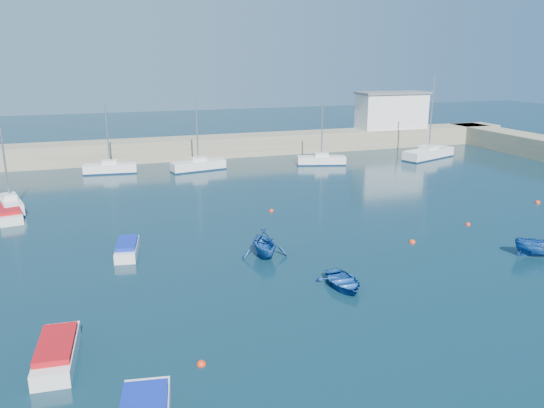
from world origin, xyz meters
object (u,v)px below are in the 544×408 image
object	(u,v)px
harbor_office	(392,111)
motorboat_0	(57,352)
dinghy_right	(542,248)
sailboat_6	(198,165)
sailboat_8	(428,153)
sailboat_5	(110,168)
motorboat_1	(127,248)
dinghy_center	(343,282)
sailboat_3	(11,204)
dinghy_left	(264,243)
sailboat_7	(321,160)
motorboat_2	(9,213)

from	to	relation	value
harbor_office	motorboat_0	xyz separation A→B (m)	(-44.05, -46.26, -4.64)
dinghy_right	sailboat_6	bearing A→B (deg)	54.55
harbor_office	sailboat_8	world-z (taller)	sailboat_8
sailboat_5	harbor_office	bearing A→B (deg)	-74.23
motorboat_1	dinghy_center	bearing A→B (deg)	-30.60
dinghy_center	dinghy_right	world-z (taller)	dinghy_right
sailboat_3	dinghy_right	size ratio (longest dim) A/B	2.04
dinghy_left	motorboat_0	bearing A→B (deg)	-140.55
sailboat_8	dinghy_right	distance (m)	35.52
sailboat_8	motorboat_0	world-z (taller)	sailboat_8
sailboat_6	sailboat_7	world-z (taller)	sailboat_6
dinghy_left	sailboat_3	bearing A→B (deg)	138.17
sailboat_5	sailboat_6	bearing A→B (deg)	-93.54
motorboat_0	dinghy_left	bearing A→B (deg)	40.86
sailboat_3	sailboat_8	xyz separation A→B (m)	(48.40, 9.35, 0.08)
harbor_office	sailboat_6	bearing A→B (deg)	-164.53
sailboat_5	dinghy_center	world-z (taller)	sailboat_5
sailboat_3	dinghy_left	xyz separation A→B (m)	(17.30, -17.27, 0.33)
sailboat_3	sailboat_7	world-z (taller)	sailboat_7
motorboat_0	motorboat_2	xyz separation A→B (m)	(-4.73, 23.91, 0.00)
harbor_office	sailboat_8	xyz separation A→B (m)	(-0.56, -10.53, -4.43)
motorboat_1	motorboat_2	xyz separation A→B (m)	(-8.55, 11.51, 0.03)
sailboat_8	dinghy_center	xyz separation A→B (m)	(-28.33, -32.79, -0.32)
motorboat_1	dinghy_left	size ratio (longest dim) A/B	1.12
sailboat_3	sailboat_7	distance (m)	34.98
harbor_office	dinghy_center	distance (m)	52.29
harbor_office	sailboat_7	bearing A→B (deg)	-147.53
sailboat_5	motorboat_2	distance (m)	17.82
sailboat_3	dinghy_left	distance (m)	24.44
sailboat_5	dinghy_right	distance (m)	44.70
sailboat_8	sailboat_3	bearing A→B (deg)	79.76
sailboat_7	sailboat_6	bearing A→B (deg)	100.67
motorboat_2	sailboat_3	bearing A→B (deg)	83.58
dinghy_right	sailboat_7	bearing A→B (deg)	31.64
motorboat_2	dinghy_center	bearing A→B (deg)	-57.16
motorboat_2	dinghy_right	distance (m)	40.22
motorboat_0	motorboat_1	size ratio (longest dim) A/B	1.14
sailboat_6	motorboat_0	bearing A→B (deg)	149.45
motorboat_2	motorboat_1	bearing A→B (deg)	-64.04
harbor_office	dinghy_right	size ratio (longest dim) A/B	2.87
sailboat_3	sailboat_6	bearing A→B (deg)	17.92
harbor_office	sailboat_7	distance (m)	18.87
sailboat_6	sailboat_8	size ratio (longest dim) A/B	0.79
sailboat_7	motorboat_2	size ratio (longest dim) A/B	1.54
sailboat_7	motorboat_1	bearing A→B (deg)	150.20
sailboat_5	motorboat_1	world-z (taller)	sailboat_5
sailboat_7	dinghy_center	distance (m)	36.08
sailboat_5	motorboat_1	distance (m)	27.14
sailboat_7	motorboat_2	distance (m)	35.60
sailboat_7	dinghy_left	world-z (taller)	sailboat_7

